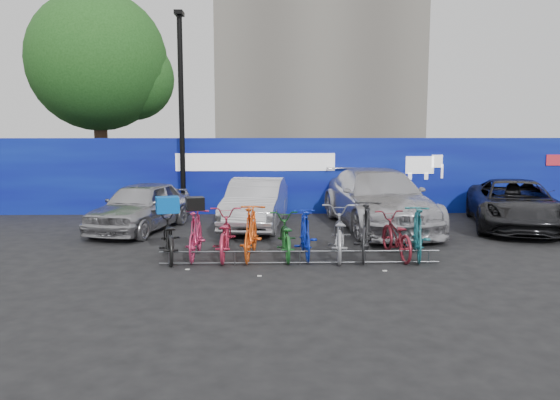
{
  "coord_description": "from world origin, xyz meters",
  "views": [
    {
      "loc": [
        -0.68,
        -11.22,
        2.73
      ],
      "look_at": [
        -0.33,
        2.0,
        0.97
      ],
      "focal_mm": 35.0,
      "sensor_mm": 36.0,
      "label": 1
    }
  ],
  "objects_px": {
    "bike_2": "(224,234)",
    "bike_3": "(251,232)",
    "lamppost": "(181,109)",
    "bike_7": "(366,230)",
    "bike_8": "(396,236)",
    "bike_rack": "(300,257)",
    "bike_0": "(168,236)",
    "bike_6": "(339,233)",
    "car_3": "(515,204)",
    "bike_9": "(418,233)",
    "bike_4": "(285,236)",
    "car_1": "(256,203)",
    "car_0": "(141,206)",
    "bike_1": "(196,234)",
    "tree": "(104,65)",
    "bike_5": "(305,234)",
    "car_2": "(378,199)"
  },
  "relations": [
    {
      "from": "bike_6",
      "to": "bike_rack",
      "type": "bearing_deg",
      "value": 43.36
    },
    {
      "from": "bike_rack",
      "to": "bike_0",
      "type": "bearing_deg",
      "value": 168.3
    },
    {
      "from": "car_1",
      "to": "bike_0",
      "type": "bearing_deg",
      "value": -108.42
    },
    {
      "from": "bike_6",
      "to": "bike_1",
      "type": "bearing_deg",
      "value": 6.76
    },
    {
      "from": "tree",
      "to": "bike_7",
      "type": "distance_m",
      "value": 13.73
    },
    {
      "from": "car_0",
      "to": "car_1",
      "type": "distance_m",
      "value": 3.07
    },
    {
      "from": "car_2",
      "to": "bike_4",
      "type": "bearing_deg",
      "value": -133.01
    },
    {
      "from": "bike_5",
      "to": "bike_4",
      "type": "bearing_deg",
      "value": -0.33
    },
    {
      "from": "bike_0",
      "to": "bike_2",
      "type": "xyz_separation_m",
      "value": [
        1.15,
        0.11,
        0.01
      ]
    },
    {
      "from": "bike_8",
      "to": "bike_0",
      "type": "bearing_deg",
      "value": -5.19
    },
    {
      "from": "lamppost",
      "to": "bike_2",
      "type": "relative_size",
      "value": 3.21
    },
    {
      "from": "car_0",
      "to": "bike_7",
      "type": "height_order",
      "value": "car_0"
    },
    {
      "from": "bike_4",
      "to": "car_1",
      "type": "bearing_deg",
      "value": -81.26
    },
    {
      "from": "car_3",
      "to": "bike_6",
      "type": "relative_size",
      "value": 2.33
    },
    {
      "from": "car_0",
      "to": "bike_9",
      "type": "bearing_deg",
      "value": -11.29
    },
    {
      "from": "tree",
      "to": "bike_6",
      "type": "relative_size",
      "value": 3.85
    },
    {
      "from": "bike_8",
      "to": "bike_3",
      "type": "bearing_deg",
      "value": -5.87
    },
    {
      "from": "bike_3",
      "to": "car_3",
      "type": "bearing_deg",
      "value": -149.62
    },
    {
      "from": "car_0",
      "to": "bike_0",
      "type": "xyz_separation_m",
      "value": [
        1.29,
        -3.24,
        -0.16
      ]
    },
    {
      "from": "bike_7",
      "to": "bike_9",
      "type": "bearing_deg",
      "value": -170.51
    },
    {
      "from": "bike_rack",
      "to": "car_3",
      "type": "height_order",
      "value": "car_3"
    },
    {
      "from": "bike_8",
      "to": "bike_9",
      "type": "bearing_deg",
      "value": 165.12
    },
    {
      "from": "car_3",
      "to": "bike_1",
      "type": "relative_size",
      "value": 2.76
    },
    {
      "from": "car_2",
      "to": "bike_6",
      "type": "xyz_separation_m",
      "value": [
        -1.54,
        -3.43,
        -0.26
      ]
    },
    {
      "from": "bike_4",
      "to": "bike_8",
      "type": "bearing_deg",
      "value": 176.8
    },
    {
      "from": "car_0",
      "to": "bike_6",
      "type": "xyz_separation_m",
      "value": [
        4.85,
        -3.16,
        -0.12
      ]
    },
    {
      "from": "bike_rack",
      "to": "car_3",
      "type": "bearing_deg",
      "value": 32.49
    },
    {
      "from": "bike_rack",
      "to": "bike_9",
      "type": "relative_size",
      "value": 3.09
    },
    {
      "from": "bike_0",
      "to": "bike_9",
      "type": "distance_m",
      "value": 5.21
    },
    {
      "from": "lamppost",
      "to": "bike_4",
      "type": "distance_m",
      "value": 6.73
    },
    {
      "from": "tree",
      "to": "car_0",
      "type": "bearing_deg",
      "value": -67.94
    },
    {
      "from": "bike_6",
      "to": "bike_9",
      "type": "relative_size",
      "value": 1.12
    },
    {
      "from": "bike_rack",
      "to": "bike_2",
      "type": "distance_m",
      "value": 1.73
    },
    {
      "from": "bike_8",
      "to": "bike_9",
      "type": "relative_size",
      "value": 0.98
    },
    {
      "from": "bike_1",
      "to": "bike_4",
      "type": "height_order",
      "value": "bike_1"
    },
    {
      "from": "bike_1",
      "to": "bike_0",
      "type": "bearing_deg",
      "value": 8.46
    },
    {
      "from": "car_0",
      "to": "car_1",
      "type": "bearing_deg",
      "value": 22.83
    },
    {
      "from": "bike_3",
      "to": "bike_7",
      "type": "height_order",
      "value": "bike_7"
    },
    {
      "from": "car_1",
      "to": "bike_1",
      "type": "height_order",
      "value": "car_1"
    },
    {
      "from": "tree",
      "to": "bike_2",
      "type": "xyz_separation_m",
      "value": [
        5.22,
        -9.99,
        -4.57
      ]
    },
    {
      "from": "car_3",
      "to": "bike_2",
      "type": "xyz_separation_m",
      "value": [
        -7.66,
        -3.21,
        -0.16
      ]
    },
    {
      "from": "bike_0",
      "to": "bike_7",
      "type": "height_order",
      "value": "bike_7"
    },
    {
      "from": "lamppost",
      "to": "bike_7",
      "type": "bearing_deg",
      "value": -49.34
    },
    {
      "from": "bike_8",
      "to": "bike_6",
      "type": "bearing_deg",
      "value": -7.6
    },
    {
      "from": "lamppost",
      "to": "car_1",
      "type": "distance_m",
      "value": 3.89
    },
    {
      "from": "car_3",
      "to": "bike_3",
      "type": "bearing_deg",
      "value": -139.74
    },
    {
      "from": "bike_rack",
      "to": "bike_7",
      "type": "relative_size",
      "value": 2.8
    },
    {
      "from": "bike_2",
      "to": "bike_3",
      "type": "height_order",
      "value": "bike_3"
    },
    {
      "from": "car_1",
      "to": "bike_3",
      "type": "height_order",
      "value": "car_1"
    },
    {
      "from": "lamppost",
      "to": "bike_7",
      "type": "distance_m",
      "value": 7.6
    }
  ]
}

